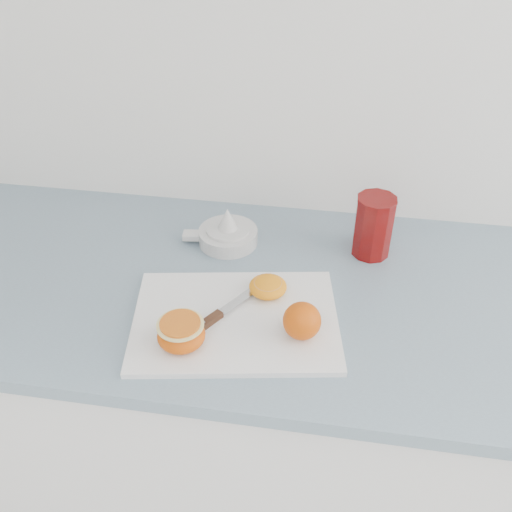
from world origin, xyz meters
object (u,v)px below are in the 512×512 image
object	(u,v)px
counter	(308,427)
red_tumbler	(373,228)
half_orange	(181,334)
citrus_juicer	(227,233)
cutting_board	(236,320)

from	to	relation	value
counter	red_tumbler	world-z (taller)	red_tumbler
half_orange	red_tumbler	world-z (taller)	red_tumbler
counter	half_orange	world-z (taller)	half_orange
counter	half_orange	distance (m)	0.57
half_orange	citrus_juicer	distance (m)	0.33
cutting_board	half_orange	xyz separation A→B (m)	(-0.08, -0.08, 0.03)
citrus_juicer	cutting_board	bearing A→B (deg)	-75.39
citrus_juicer	red_tumbler	distance (m)	0.32
red_tumbler	counter	bearing A→B (deg)	-123.98
cutting_board	red_tumbler	size ratio (longest dim) A/B	2.76
red_tumbler	cutting_board	bearing A→B (deg)	-133.29
cutting_board	citrus_juicer	distance (m)	0.26
half_orange	red_tumbler	xyz separation A→B (m)	(0.33, 0.34, 0.03)
counter	citrus_juicer	size ratio (longest dim) A/B	15.24
cutting_board	counter	bearing A→B (deg)	38.18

